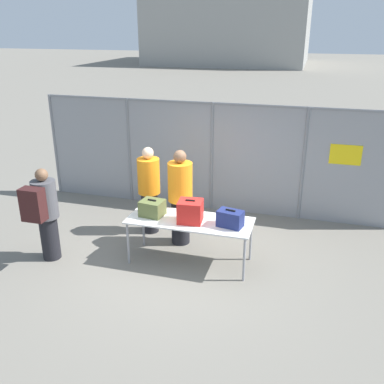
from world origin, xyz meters
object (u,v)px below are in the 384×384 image
(suitcase_red, at_px, (190,211))
(security_worker_far, at_px, (149,189))
(inspection_table, at_px, (190,223))
(traveler_hooded, at_px, (44,212))
(security_worker_near, at_px, (180,196))
(utility_trailer, at_px, (330,168))
(suitcase_olive, at_px, (152,208))
(suitcase_navy, at_px, (230,219))

(suitcase_red, bearing_deg, security_worker_far, 138.54)
(inspection_table, height_order, security_worker_far, security_worker_far)
(traveler_hooded, relative_size, security_worker_near, 0.92)
(utility_trailer, bearing_deg, suitcase_olive, -122.53)
(security_worker_near, bearing_deg, suitcase_olive, 49.93)
(suitcase_red, bearing_deg, traveler_hooded, -167.28)
(utility_trailer, bearing_deg, suitcase_red, -115.90)
(suitcase_red, bearing_deg, inspection_table, 112.96)
(suitcase_red, distance_m, traveler_hooded, 2.46)
(suitcase_olive, relative_size, security_worker_far, 0.24)
(traveler_hooded, xyz_separation_m, security_worker_near, (2.01, 1.23, 0.02))
(traveler_hooded, bearing_deg, suitcase_navy, 8.07)
(inspection_table, distance_m, suitcase_olive, 0.69)
(inspection_table, relative_size, suitcase_red, 4.96)
(suitcase_navy, distance_m, security_worker_far, 2.02)
(traveler_hooded, height_order, utility_trailer, traveler_hooded)
(suitcase_navy, distance_m, security_worker_near, 1.26)
(suitcase_red, height_order, utility_trailer, suitcase_red)
(inspection_table, relative_size, security_worker_far, 1.22)
(suitcase_olive, distance_m, traveler_hooded, 1.81)
(inspection_table, relative_size, security_worker_near, 1.17)
(inspection_table, xyz_separation_m, traveler_hooded, (-2.37, -0.60, 0.17))
(suitcase_olive, height_order, traveler_hooded, traveler_hooded)
(suitcase_navy, relative_size, security_worker_far, 0.26)
(security_worker_far, bearing_deg, suitcase_olive, 93.75)
(inspection_table, height_order, security_worker_near, security_worker_near)
(inspection_table, distance_m, security_worker_near, 0.75)
(suitcase_olive, xyz_separation_m, traveler_hooded, (-1.71, -0.60, -0.02))
(suitcase_red, relative_size, security_worker_near, 0.24)
(security_worker_near, bearing_deg, utility_trailer, -138.01)
(inspection_table, relative_size, utility_trailer, 0.59)
(utility_trailer, bearing_deg, traveler_hooded, -131.54)
(security_worker_far, height_order, utility_trailer, security_worker_far)
(suitcase_navy, bearing_deg, utility_trailer, 70.87)
(suitcase_red, relative_size, security_worker_far, 0.25)
(security_worker_near, xyz_separation_m, utility_trailer, (2.71, 4.10, -0.51))
(security_worker_near, bearing_deg, suitcase_navy, 132.59)
(inspection_table, distance_m, suitcase_navy, 0.72)
(security_worker_far, bearing_deg, suitcase_red, 117.91)
(suitcase_olive, distance_m, utility_trailer, 5.63)
(inspection_table, bearing_deg, utility_trailer, 63.57)
(suitcase_red, distance_m, security_worker_far, 1.48)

